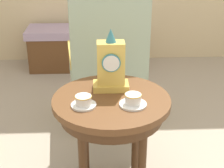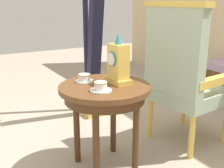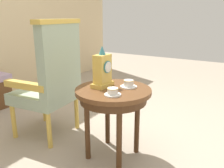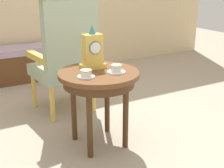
{
  "view_description": "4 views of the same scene",
  "coord_description": "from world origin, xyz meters",
  "px_view_note": "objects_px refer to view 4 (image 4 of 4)",
  "views": [
    {
      "loc": [
        -0.14,
        -1.57,
        1.41
      ],
      "look_at": [
        -0.08,
        0.02,
        0.67
      ],
      "focal_mm": 54.94,
      "sensor_mm": 36.0,
      "label": 1
    },
    {
      "loc": [
        1.54,
        -0.89,
        1.15
      ],
      "look_at": [
        -0.14,
        0.09,
        0.58
      ],
      "focal_mm": 46.51,
      "sensor_mm": 36.0,
      "label": 2
    },
    {
      "loc": [
        -1.61,
        -0.95,
        1.16
      ],
      "look_at": [
        -0.03,
        0.04,
        0.62
      ],
      "focal_mm": 37.8,
      "sensor_mm": 36.0,
      "label": 3
    },
    {
      "loc": [
        -1.05,
        -1.97,
        1.26
      ],
      "look_at": [
        0.02,
        -0.03,
        0.5
      ],
      "focal_mm": 49.07,
      "sensor_mm": 36.0,
      "label": 4
    }
  ],
  "objects_px": {
    "teacup_right": "(116,69)",
    "mantel_clock": "(93,51)",
    "side_table": "(99,82)",
    "armchair": "(66,54)",
    "teacup_left": "(86,74)",
    "window_bench": "(14,64)"
  },
  "relations": [
    {
      "from": "teacup_left",
      "to": "mantel_clock",
      "type": "relative_size",
      "value": 0.37
    },
    {
      "from": "side_table",
      "to": "armchair",
      "type": "xyz_separation_m",
      "value": [
        0.0,
        0.69,
        0.07
      ]
    },
    {
      "from": "teacup_left",
      "to": "mantel_clock",
      "type": "distance_m",
      "value": 0.26
    },
    {
      "from": "armchair",
      "to": "window_bench",
      "type": "xyz_separation_m",
      "value": [
        -0.25,
        1.26,
        -0.37
      ]
    },
    {
      "from": "teacup_left",
      "to": "teacup_right",
      "type": "bearing_deg",
      "value": -0.49
    },
    {
      "from": "mantel_clock",
      "to": "armchair",
      "type": "xyz_separation_m",
      "value": [
        -0.0,
        0.59,
        -0.15
      ]
    },
    {
      "from": "teacup_right",
      "to": "mantel_clock",
      "type": "bearing_deg",
      "value": 118.37
    },
    {
      "from": "armchair",
      "to": "teacup_right",
      "type": "bearing_deg",
      "value": -82.57
    },
    {
      "from": "teacup_right",
      "to": "mantel_clock",
      "type": "distance_m",
      "value": 0.24
    },
    {
      "from": "side_table",
      "to": "armchair",
      "type": "height_order",
      "value": "armchair"
    },
    {
      "from": "side_table",
      "to": "window_bench",
      "type": "bearing_deg",
      "value": 97.31
    },
    {
      "from": "armchair",
      "to": "side_table",
      "type": "bearing_deg",
      "value": -90.12
    },
    {
      "from": "side_table",
      "to": "teacup_right",
      "type": "height_order",
      "value": "teacup_right"
    },
    {
      "from": "mantel_clock",
      "to": "armchair",
      "type": "distance_m",
      "value": 0.61
    },
    {
      "from": "teacup_right",
      "to": "mantel_clock",
      "type": "xyz_separation_m",
      "value": [
        -0.1,
        0.19,
        0.11
      ]
    },
    {
      "from": "side_table",
      "to": "mantel_clock",
      "type": "xyz_separation_m",
      "value": [
        0.0,
        0.1,
        0.22
      ]
    },
    {
      "from": "teacup_right",
      "to": "armchair",
      "type": "relative_size",
      "value": 0.12
    },
    {
      "from": "side_table",
      "to": "armchair",
      "type": "relative_size",
      "value": 0.54
    },
    {
      "from": "side_table",
      "to": "teacup_right",
      "type": "distance_m",
      "value": 0.17
    },
    {
      "from": "armchair",
      "to": "window_bench",
      "type": "height_order",
      "value": "armchair"
    },
    {
      "from": "side_table",
      "to": "teacup_left",
      "type": "height_order",
      "value": "teacup_left"
    },
    {
      "from": "teacup_left",
      "to": "mantel_clock",
      "type": "xyz_separation_m",
      "value": [
        0.14,
        0.19,
        0.11
      ]
    }
  ]
}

